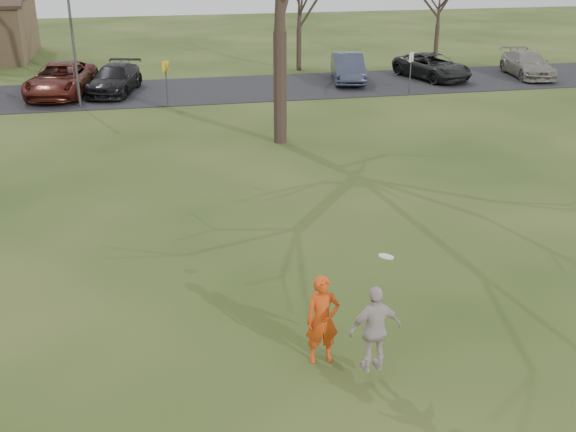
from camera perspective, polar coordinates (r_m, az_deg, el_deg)
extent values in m
plane|color=#1E380F|center=(13.24, 3.64, -12.58)|extent=(120.00, 120.00, 0.00)
cube|color=black|center=(36.34, -6.93, 10.29)|extent=(62.00, 6.50, 0.04)
imported|color=#DD4712|center=(13.02, 2.86, -8.57)|extent=(0.65, 0.43, 1.77)
imported|color=#4F1A12|center=(36.45, -18.27, 10.68)|extent=(3.55, 6.02, 1.57)
imported|color=black|center=(36.27, -14.15, 10.92)|extent=(3.06, 5.11, 1.39)
imported|color=#2F3547|center=(38.12, 4.98, 12.11)|extent=(2.40, 4.72, 1.48)
imported|color=black|center=(39.60, 11.85, 12.02)|extent=(3.59, 5.31, 1.35)
imported|color=gray|center=(41.64, 19.20, 11.76)|extent=(2.46, 4.85, 1.35)
imported|color=beige|center=(12.43, 7.23, -9.29)|extent=(1.01, 0.49, 1.68)
cylinder|color=white|center=(12.03, 8.12, -3.33)|extent=(0.28, 0.27, 0.10)
cylinder|color=#47474C|center=(33.36, -17.35, 13.59)|extent=(0.12, 0.12, 6.00)
cylinder|color=#47474C|center=(33.09, -10.01, 10.66)|extent=(0.06, 0.06, 2.00)
cube|color=yellow|center=(32.93, -10.11, 12.10)|extent=(0.35, 0.35, 0.45)
cylinder|color=#47474C|center=(35.55, 10.07, 11.46)|extent=(0.06, 0.06, 2.00)
cube|color=silver|center=(35.40, 10.16, 12.81)|extent=(0.35, 0.35, 0.45)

